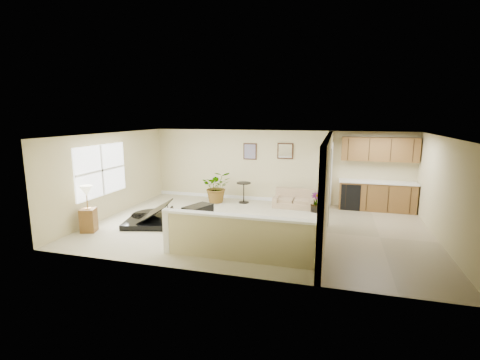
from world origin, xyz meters
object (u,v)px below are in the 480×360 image
(loveseat, at_px, (294,198))
(lamp_stand, at_px, (88,212))
(piano_bench, at_px, (198,215))
(palm_plant, at_px, (217,187))
(piano, at_px, (153,203))
(accent_table, at_px, (244,190))
(small_plant, at_px, (316,204))

(loveseat, xyz_separation_m, lamp_stand, (-4.87, -3.97, 0.23))
(piano_bench, height_order, palm_plant, palm_plant)
(piano, height_order, lamp_stand, piano)
(piano, bearing_deg, accent_table, 43.45)
(piano, xyz_separation_m, lamp_stand, (-1.25, -1.13, -0.05))
(piano, relative_size, small_plant, 3.15)
(piano_bench, height_order, small_plant, small_plant)
(palm_plant, relative_size, small_plant, 2.07)
(piano, relative_size, lamp_stand, 1.57)
(piano_bench, xyz_separation_m, palm_plant, (-0.36, 2.60, 0.26))
(piano, xyz_separation_m, piano_bench, (1.31, 0.12, -0.28))
(loveseat, bearing_deg, accent_table, 178.54)
(loveseat, distance_m, palm_plant, 2.68)
(loveseat, distance_m, accent_table, 1.77)
(palm_plant, bearing_deg, piano_bench, -82.20)
(accent_table, bearing_deg, piano, -122.40)
(lamp_stand, bearing_deg, loveseat, 39.22)
(accent_table, xyz_separation_m, lamp_stand, (-3.11, -4.05, 0.06))
(small_plant, distance_m, lamp_stand, 6.64)
(accent_table, height_order, small_plant, accent_table)
(palm_plant, distance_m, small_plant, 3.43)
(piano_bench, xyz_separation_m, accent_table, (0.55, 2.80, 0.18))
(loveseat, height_order, lamp_stand, lamp_stand)
(piano, bearing_deg, lamp_stand, -152.05)
(loveseat, relative_size, lamp_stand, 1.10)
(palm_plant, xyz_separation_m, lamp_stand, (-2.20, -3.86, -0.03))
(loveseat, bearing_deg, piano, -140.65)
(loveseat, distance_m, lamp_stand, 6.29)
(piano_bench, height_order, lamp_stand, lamp_stand)
(small_plant, bearing_deg, loveseat, 150.50)
(piano_bench, bearing_deg, small_plant, 37.11)
(piano, bearing_deg, small_plant, 15.02)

